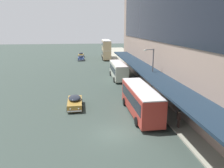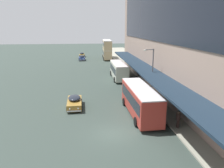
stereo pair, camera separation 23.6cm
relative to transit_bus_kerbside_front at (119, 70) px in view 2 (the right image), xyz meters
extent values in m
plane|color=#35413B|center=(-3.96, -23.14, -1.82)|extent=(240.00, 240.00, 0.00)
cube|color=#9B9886|center=(7.04, -23.14, -1.74)|extent=(10.00, 180.00, 0.15)
cube|color=#182837|center=(2.44, -23.14, 2.01)|extent=(3.20, 72.00, 0.24)
cube|color=beige|center=(0.00, 0.00, -0.12)|extent=(2.44, 9.35, 2.70)
cube|color=black|center=(0.00, 0.00, 0.21)|extent=(2.48, 8.60, 1.19)
cube|color=silver|center=(0.00, 0.00, 1.28)|extent=(2.34, 9.35, 0.12)
cube|color=black|center=(-0.01, 4.71, 0.98)|extent=(1.21, 0.06, 0.36)
cylinder|color=black|center=(-1.22, 3.17, -1.32)|extent=(0.25, 1.00, 1.00)
cylinder|color=black|center=(1.20, 3.18, -1.32)|extent=(0.25, 1.00, 1.00)
cylinder|color=black|center=(-1.20, -2.90, -1.32)|extent=(0.25, 1.00, 1.00)
cylinder|color=black|center=(1.21, -2.90, -1.32)|extent=(0.25, 1.00, 1.00)
cube|color=tan|center=(0.30, 28.36, -0.10)|extent=(2.84, 11.11, 2.73)
cube|color=black|center=(0.30, 28.36, 0.22)|extent=(2.85, 10.23, 1.20)
cube|color=silver|center=(0.30, 28.36, 1.31)|extent=(2.74, 11.11, 0.12)
cube|color=tan|center=(0.30, 28.36, 2.73)|extent=(2.84, 11.11, 2.73)
cube|color=black|center=(0.30, 28.36, 3.06)|extent=(2.85, 10.23, 1.20)
cube|color=silver|center=(0.30, 28.36, 4.14)|extent=(2.74, 11.11, 0.12)
cube|color=black|center=(0.50, 33.91, 3.84)|extent=(1.22, 0.10, 0.36)
cylinder|color=black|center=(-0.79, 32.15, -1.32)|extent=(0.29, 1.01, 1.00)
cylinder|color=black|center=(1.66, 32.06, -1.32)|extent=(0.29, 1.01, 1.00)
cylinder|color=black|center=(-1.05, 24.98, -1.32)|extent=(0.29, 1.01, 1.00)
cylinder|color=black|center=(1.40, 24.89, -1.32)|extent=(0.29, 1.01, 1.00)
cylinder|color=black|center=(-0.95, 27.57, -1.32)|extent=(0.29, 1.01, 1.00)
cylinder|color=black|center=(1.49, 27.48, -1.32)|extent=(0.29, 1.01, 1.00)
cube|color=#AF3229|center=(-0.22, -18.71, -0.04)|extent=(2.72, 9.80, 2.86)
cube|color=black|center=(-0.22, -18.71, 0.31)|extent=(2.74, 9.02, 1.26)
cube|color=silver|center=(-0.22, -18.71, 1.44)|extent=(2.62, 9.79, 0.12)
cube|color=black|center=(-0.34, -13.80, 1.14)|extent=(1.24, 0.09, 0.36)
cylinder|color=black|center=(-1.54, -15.43, -1.32)|extent=(0.28, 1.01, 1.00)
cylinder|color=black|center=(0.94, -15.37, -1.32)|extent=(0.28, 1.01, 1.00)
cylinder|color=black|center=(-1.38, -21.76, -1.32)|extent=(0.28, 1.01, 1.00)
cylinder|color=black|center=(1.10, -21.69, -1.32)|extent=(0.28, 1.01, 1.00)
cube|color=olive|center=(-7.95, -15.50, -1.21)|extent=(1.85, 4.28, 0.77)
ellipsoid|color=#1E232D|center=(-7.96, -15.29, -0.58)|extent=(1.60, 2.37, 0.55)
cube|color=silver|center=(-7.91, -17.67, -1.45)|extent=(1.68, 0.16, 0.14)
cube|color=silver|center=(-8.00, -13.33, -1.45)|extent=(1.68, 0.16, 0.14)
sphere|color=silver|center=(-7.42, -17.63, -1.16)|extent=(0.18, 0.18, 0.18)
sphere|color=silver|center=(-8.39, -17.65, -1.16)|extent=(0.18, 0.18, 0.18)
cylinder|color=black|center=(-7.04, -16.80, -1.50)|extent=(0.15, 0.64, 0.64)
cylinder|color=black|center=(-8.81, -16.83, -1.50)|extent=(0.15, 0.64, 0.64)
cylinder|color=black|center=(-7.10, -14.17, -1.50)|extent=(0.15, 0.64, 0.64)
cylinder|color=black|center=(-8.86, -14.20, -1.50)|extent=(0.15, 0.64, 0.64)
cube|color=olive|center=(-7.91, 33.80, -1.21)|extent=(1.88, 4.38, 0.78)
ellipsoid|color=#1E232D|center=(-7.90, 34.01, -0.54)|extent=(1.59, 2.43, 0.62)
cube|color=silver|center=(-8.02, 31.60, -1.45)|extent=(1.60, 0.20, 0.14)
cube|color=silver|center=(-7.81, 36.00, -1.45)|extent=(1.60, 0.20, 0.14)
sphere|color=silver|center=(-7.56, 31.61, -1.16)|extent=(0.18, 0.18, 0.18)
sphere|color=silver|center=(-8.48, 31.65, -1.16)|extent=(0.18, 0.18, 0.18)
cylinder|color=black|center=(-7.14, 32.43, -1.50)|extent=(0.17, 0.65, 0.64)
cylinder|color=black|center=(-8.81, 32.51, -1.50)|extent=(0.17, 0.65, 0.64)
cylinder|color=black|center=(-7.01, 35.09, -1.50)|extent=(0.17, 0.65, 0.64)
cylinder|color=black|center=(-8.69, 35.17, -1.50)|extent=(0.17, 0.65, 0.64)
cube|color=navy|center=(-7.82, 26.13, -1.23)|extent=(1.91, 4.41, 0.73)
ellipsoid|color=#1E232D|center=(-7.82, 26.35, -0.60)|extent=(1.65, 2.44, 0.59)
cube|color=silver|center=(-7.76, 23.89, -1.45)|extent=(1.72, 0.16, 0.14)
cube|color=silver|center=(-7.87, 28.36, -1.45)|extent=(1.72, 0.16, 0.14)
sphere|color=silver|center=(-7.27, 23.94, -1.18)|extent=(0.18, 0.18, 0.18)
sphere|color=silver|center=(-8.26, 23.91, -1.18)|extent=(0.18, 0.18, 0.18)
cylinder|color=black|center=(-6.88, 24.80, -1.50)|extent=(0.16, 0.64, 0.64)
cylinder|color=black|center=(-8.69, 24.75, -1.50)|extent=(0.16, 0.64, 0.64)
cylinder|color=black|center=(-6.95, 27.51, -1.50)|extent=(0.16, 0.64, 0.64)
cylinder|color=black|center=(-8.75, 27.46, -1.50)|extent=(0.16, 0.64, 0.64)
cylinder|color=#34221F|center=(2.64, -22.78, -1.24)|extent=(0.16, 0.16, 0.85)
cylinder|color=#34221F|center=(2.69, -22.93, -1.24)|extent=(0.16, 0.16, 0.85)
cube|color=#34221F|center=(2.66, -22.86, -0.47)|extent=(0.34, 0.45, 0.70)
cylinder|color=#34221F|center=(2.59, -22.61, -0.43)|extent=(0.10, 0.10, 0.63)
cylinder|color=#34221F|center=(2.74, -23.11, -0.43)|extent=(0.10, 0.10, 0.63)
sphere|color=tan|center=(2.66, -22.86, -0.01)|extent=(0.22, 0.22, 0.22)
cylinder|color=black|center=(2.66, -22.86, 0.07)|extent=(0.33, 0.33, 0.02)
cylinder|color=black|center=(2.66, -22.86, 0.13)|extent=(0.21, 0.21, 0.12)
cylinder|color=#4C4C51|center=(2.86, -13.04, 1.82)|extent=(0.16, 0.16, 6.97)
cylinder|color=#4C4C51|center=(2.26, -13.04, 5.20)|extent=(1.20, 0.10, 0.10)
ellipsoid|color=silver|center=(1.66, -13.04, 5.12)|extent=(0.44, 0.28, 0.20)
cylinder|color=red|center=(2.86, -8.33, -1.39)|extent=(0.20, 0.20, 0.55)
sphere|color=red|center=(2.86, -8.33, -1.06)|extent=(0.18, 0.18, 0.18)
cylinder|color=red|center=(2.86, -8.18, -1.37)|extent=(0.08, 0.10, 0.08)
cylinder|color=red|center=(2.86, -8.48, -1.37)|extent=(0.08, 0.10, 0.08)
camera|label=1|loc=(-6.44, -42.14, 8.16)|focal=35.00mm
camera|label=2|loc=(-6.20, -42.17, 8.16)|focal=35.00mm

